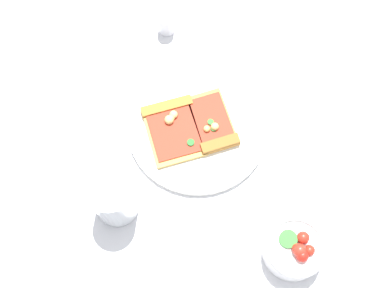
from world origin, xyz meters
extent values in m
plane|color=silver|center=(0.00, 0.00, 0.00)|extent=(2.40, 2.40, 0.00)
cylinder|color=white|center=(0.04, -0.03, 0.01)|extent=(0.27, 0.27, 0.01)
cube|color=#E5B256|center=(0.08, -0.01, 0.02)|extent=(0.15, 0.16, 0.01)
cube|color=#B77A33|center=(0.11, -0.06, 0.02)|extent=(0.10, 0.06, 0.01)
cube|color=#B22D19|center=(0.08, -0.01, 0.02)|extent=(0.13, 0.14, 0.00)
sphere|color=#F2D87F|center=(0.09, -0.03, 0.03)|extent=(0.02, 0.02, 0.02)
sphere|color=#EAD172|center=(0.09, -0.03, 0.03)|extent=(0.01, 0.01, 0.01)
cylinder|color=#2D722D|center=(0.05, 0.01, 0.03)|extent=(0.01, 0.01, 0.00)
sphere|color=#F2D87F|center=(0.09, -0.04, 0.03)|extent=(0.02, 0.02, 0.02)
cube|color=gold|center=(0.02, -0.04, 0.02)|extent=(0.12, 0.14, 0.01)
cube|color=#A36B2D|center=(-0.01, 0.00, 0.02)|extent=(0.07, 0.05, 0.02)
cube|color=#B22D19|center=(0.02, -0.04, 0.02)|extent=(0.11, 0.12, 0.00)
cylinder|color=#388433|center=(0.01, -0.03, 0.03)|extent=(0.01, 0.01, 0.00)
cylinder|color=#388433|center=(0.02, -0.04, 0.03)|extent=(0.01, 0.01, 0.00)
sphere|color=#F2D87F|center=(0.01, -0.03, 0.03)|extent=(0.02, 0.02, 0.02)
sphere|color=#EAD172|center=(0.02, -0.02, 0.03)|extent=(0.01, 0.01, 0.01)
cylinder|color=white|center=(-0.17, 0.17, 0.03)|extent=(0.11, 0.11, 0.05)
torus|color=white|center=(-0.17, 0.17, 0.05)|extent=(0.11, 0.11, 0.01)
sphere|color=red|center=(-0.19, 0.17, 0.06)|extent=(0.02, 0.02, 0.02)
sphere|color=red|center=(-0.17, 0.18, 0.06)|extent=(0.02, 0.02, 0.02)
sphere|color=red|center=(-0.17, 0.18, 0.06)|extent=(0.02, 0.02, 0.02)
sphere|color=red|center=(-0.18, 0.18, 0.06)|extent=(0.02, 0.02, 0.02)
sphere|color=red|center=(-0.18, 0.19, 0.06)|extent=(0.02, 0.02, 0.02)
sphere|color=red|center=(-0.18, 0.15, 0.06)|extent=(0.02, 0.02, 0.02)
cylinder|color=#388433|center=(-0.15, 0.16, 0.05)|extent=(0.04, 0.04, 0.01)
cylinder|color=silver|center=(0.16, 0.15, 0.06)|extent=(0.08, 0.08, 0.12)
cylinder|color=black|center=(0.16, 0.15, 0.05)|extent=(0.07, 0.07, 0.09)
cube|color=white|center=(0.17, 0.15, 0.09)|extent=(0.03, 0.03, 0.02)
cube|color=white|center=(0.17, 0.15, 0.09)|extent=(0.03, 0.03, 0.02)
cylinder|color=silver|center=(0.14, -0.24, 0.03)|extent=(0.03, 0.03, 0.05)
cone|color=silver|center=(0.14, -0.24, 0.06)|extent=(0.03, 0.03, 0.01)
camera|label=1|loc=(-0.02, 0.34, 0.96)|focal=49.39mm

